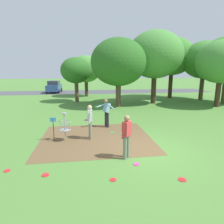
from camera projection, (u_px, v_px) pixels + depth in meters
The scene contains 21 objects.
ground_plane at pixel (147, 151), 8.03m from camera, with size 160.00×160.00×0.00m, color #518438.
dirt_tee_pad at pixel (96, 138), 9.54m from camera, with size 5.48×4.82×0.01m, color brown.
disc_golf_basket at pixel (64, 126), 9.06m from camera, with size 0.98×0.58×1.39m.
player_foreground_watching at pixel (90, 120), 9.28m from camera, with size 0.41×0.48×1.71m.
player_throwing at pixel (127, 134), 7.16m from camera, with size 0.45×0.45×1.71m.
player_waiting_left at pixel (106, 111), 11.25m from camera, with size 1.17×0.49×1.71m.
frisbee_near_basket at pixel (136, 164), 6.86m from camera, with size 0.23×0.23×0.02m, color #E53D99.
frisbee_by_tee at pixel (45, 175), 6.15m from camera, with size 0.24×0.24×0.02m, color red.
frisbee_mid_grass at pixel (113, 180), 5.88m from camera, with size 0.21×0.21×0.02m, color red.
frisbee_far_right at pixel (112, 133), 10.36m from camera, with size 0.21×0.21×0.02m, color green.
frisbee_scattered_a at pixel (7, 171), 6.41m from camera, with size 0.21×0.21×0.02m, color red.
frisbee_scattered_b at pixel (182, 180), 5.88m from camera, with size 0.25×0.25×0.02m, color red.
tree_near_left at pixel (155, 55), 18.83m from camera, with size 5.50×5.50×7.25m.
tree_mid_left at pixel (172, 57), 22.93m from camera, with size 5.28×5.28×7.30m.
tree_mid_center at pixel (119, 62), 17.19m from camera, with size 5.07×5.07×6.25m.
tree_mid_right at pixel (222, 62), 17.04m from camera, with size 4.53×4.53×6.06m.
tree_far_left at pixel (86, 69), 24.46m from camera, with size 4.02×4.02×5.29m.
tree_far_center at pixel (204, 60), 21.24m from camera, with size 4.89×4.89×6.62m.
tree_far_right at pixel (76, 71), 20.05m from camera, with size 3.21×3.21×4.75m.
parking_lot_strip at pixel (101, 92), 30.81m from camera, with size 36.00×6.00×0.01m, color #4C4C51.
parked_car_leftmost at pixel (54, 87), 29.55m from camera, with size 2.09×4.26×1.84m.
Camera 1 is at (-2.50, -7.21, 3.33)m, focal length 30.30 mm.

